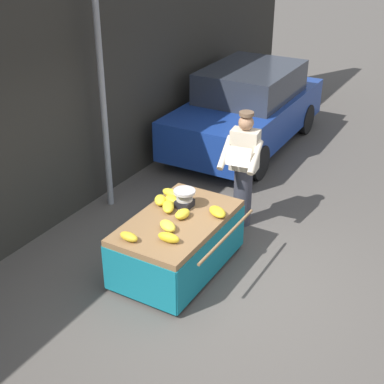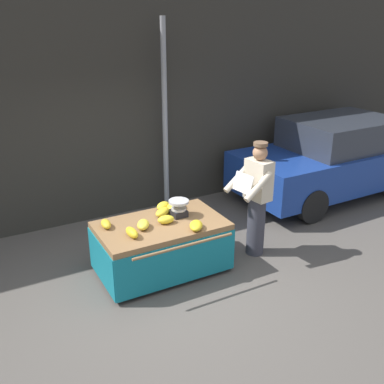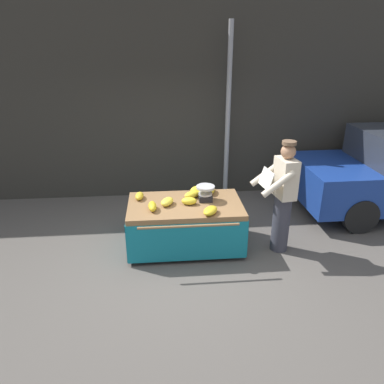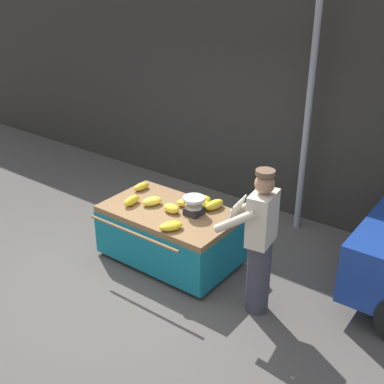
{
  "view_description": "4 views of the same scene",
  "coord_description": "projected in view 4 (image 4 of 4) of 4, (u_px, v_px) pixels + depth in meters",
  "views": [
    {
      "loc": [
        -4.84,
        -2.5,
        4.14
      ],
      "look_at": [
        0.16,
        0.4,
        1.1
      ],
      "focal_mm": 51.02,
      "sensor_mm": 36.0,
      "label": 1
    },
    {
      "loc": [
        -2.17,
        -4.39,
        3.35
      ],
      "look_at": [
        0.5,
        0.5,
        1.11
      ],
      "focal_mm": 41.74,
      "sensor_mm": 36.0,
      "label": 2
    },
    {
      "loc": [
        -0.29,
        -4.45,
        3.04
      ],
      "look_at": [
        0.16,
        0.56,
        0.91
      ],
      "focal_mm": 34.42,
      "sensor_mm": 36.0,
      "label": 3
    },
    {
      "loc": [
        3.63,
        -3.75,
        3.65
      ],
      "look_at": [
        0.44,
        0.5,
        1.11
      ],
      "focal_mm": 46.55,
      "sensor_mm": 36.0,
      "label": 4
    }
  ],
  "objects": [
    {
      "name": "vendor_person",
      "position": [
        259.0,
        242.0,
        5.31
      ],
      "size": [
        0.62,
        0.57,
        1.71
      ],
      "color": "#383842",
      "rests_on": "ground"
    },
    {
      "name": "banana_bunch_7",
      "position": [
        141.0,
        186.0,
        6.81
      ],
      "size": [
        0.15,
        0.26,
        0.1
      ],
      "primitive_type": "ellipsoid",
      "rotation": [
        0.0,
        0.0,
        3.04
      ],
      "color": "gold",
      "rests_on": "banana_cart"
    },
    {
      "name": "weighing_scale",
      "position": [
        194.0,
        206.0,
        6.13
      ],
      "size": [
        0.28,
        0.28,
        0.23
      ],
      "color": "black",
      "rests_on": "banana_cart"
    },
    {
      "name": "banana_bunch_3",
      "position": [
        171.0,
        208.0,
        6.21
      ],
      "size": [
        0.24,
        0.17,
        0.11
      ],
      "primitive_type": "ellipsoid",
      "rotation": [
        0.0,
        0.0,
        1.46
      ],
      "color": "yellow",
      "rests_on": "banana_cart"
    },
    {
      "name": "ground_plane",
      "position": [
        140.0,
        276.0,
        6.24
      ],
      "size": [
        60.0,
        60.0,
        0.0
      ],
      "primitive_type": "plane",
      "color": "#514C47"
    },
    {
      "name": "banana_bunch_1",
      "position": [
        171.0,
        226.0,
        5.82
      ],
      "size": [
        0.29,
        0.33,
        0.1
      ],
      "primitive_type": "ellipsoid",
      "rotation": [
        0.0,
        0.0,
        2.58
      ],
      "color": "gold",
      "rests_on": "banana_cart"
    },
    {
      "name": "banana_bunch_0",
      "position": [
        188.0,
        203.0,
        6.35
      ],
      "size": [
        0.32,
        0.28,
        0.1
      ],
      "primitive_type": "ellipsoid",
      "rotation": [
        0.0,
        0.0,
        2.13
      ],
      "color": "yellow",
      "rests_on": "banana_cart"
    },
    {
      "name": "banana_bunch_5",
      "position": [
        132.0,
        201.0,
        6.4
      ],
      "size": [
        0.13,
        0.28,
        0.12
      ],
      "primitive_type": "ellipsoid",
      "rotation": [
        0.0,
        0.0,
        0.06
      ],
      "color": "gold",
      "rests_on": "banana_cart"
    },
    {
      "name": "banana_bunch_6",
      "position": [
        152.0,
        201.0,
        6.39
      ],
      "size": [
        0.26,
        0.3,
        0.11
      ],
      "primitive_type": "ellipsoid",
      "rotation": [
        0.0,
        0.0,
        2.65
      ],
      "color": "yellow",
      "rests_on": "banana_cart"
    },
    {
      "name": "banana_cart",
      "position": [
        170.0,
        224.0,
        6.38
      ],
      "size": [
        1.73,
        1.22,
        0.73
      ],
      "color": "olive",
      "rests_on": "ground"
    },
    {
      "name": "back_wall",
      "position": [
        259.0,
        84.0,
        7.42
      ],
      "size": [
        16.0,
        0.24,
        3.8
      ],
      "primitive_type": "cube",
      "color": "#2D2B26",
      "rests_on": "ground"
    },
    {
      "name": "banana_bunch_2",
      "position": [
        214.0,
        205.0,
        6.29
      ],
      "size": [
        0.18,
        0.31,
        0.12
      ],
      "primitive_type": "ellipsoid",
      "rotation": [
        0.0,
        0.0,
        2.94
      ],
      "color": "yellow",
      "rests_on": "banana_cart"
    },
    {
      "name": "banana_bunch_8",
      "position": [
        201.0,
        205.0,
        6.29
      ],
      "size": [
        0.2,
        0.25,
        0.11
      ],
      "primitive_type": "ellipsoid",
      "rotation": [
        0.0,
        0.0,
        2.9
      ],
      "color": "yellow",
      "rests_on": "banana_cart"
    },
    {
      "name": "banana_bunch_4",
      "position": [
        202.0,
        199.0,
        6.43
      ],
      "size": [
        0.28,
        0.25,
        0.11
      ],
      "primitive_type": "ellipsoid",
      "rotation": [
        0.0,
        0.0,
        2.15
      ],
      "color": "yellow",
      "rests_on": "banana_cart"
    },
    {
      "name": "street_pole",
      "position": [
        308.0,
        118.0,
        6.69
      ],
      "size": [
        0.09,
        0.09,
        3.32
      ],
      "primitive_type": "cylinder",
      "color": "gray",
      "rests_on": "ground"
    }
  ]
}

